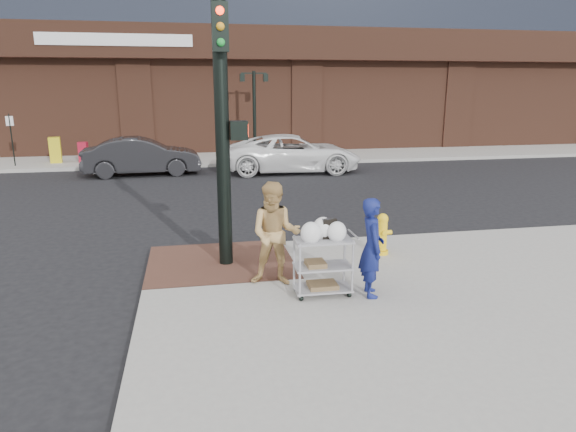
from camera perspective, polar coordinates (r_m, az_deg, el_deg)
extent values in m
plane|color=black|center=(9.42, -3.42, -7.51)|extent=(220.00, 220.00, 0.00)
cube|color=gray|center=(43.03, 7.74, 9.62)|extent=(65.00, 36.00, 0.15)
cube|color=brown|center=(10.16, -7.47, -5.03)|extent=(2.80, 2.40, 0.01)
cylinder|color=black|center=(24.91, -3.75, 11.18)|extent=(0.16, 0.16, 4.00)
cube|color=black|center=(24.88, -3.82, 15.55)|extent=(1.20, 0.06, 0.06)
cube|color=black|center=(24.81, -5.12, 15.07)|extent=(0.22, 0.22, 0.35)
cube|color=black|center=(24.95, -2.51, 15.10)|extent=(0.22, 0.22, 0.35)
cylinder|color=black|center=(24.91, -28.33, 7.44)|extent=(0.05, 0.05, 2.20)
cylinder|color=black|center=(9.54, -7.31, 9.09)|extent=(0.26, 0.26, 5.00)
cube|color=black|center=(9.55, -5.50, 9.45)|extent=(0.32, 0.28, 0.34)
cube|color=#FF260C|center=(9.57, -4.54, 9.48)|extent=(0.02, 0.18, 0.22)
cube|color=black|center=(9.27, -7.57, 20.09)|extent=(0.28, 0.18, 0.80)
imported|color=navy|center=(8.39, 9.30, -3.46)|extent=(0.46, 0.64, 1.63)
imported|color=tan|center=(8.73, -1.42, -2.01)|extent=(1.02, 0.88, 1.79)
imported|color=black|center=(21.43, -15.92, 6.40)|extent=(4.65, 1.86, 1.50)
imported|color=white|center=(21.34, 0.56, 6.97)|extent=(5.72, 2.92, 1.55)
cube|color=gray|center=(8.27, 3.94, -2.70)|extent=(0.94, 0.54, 0.03)
cube|color=gray|center=(8.40, 3.89, -5.58)|extent=(0.94, 0.54, 0.03)
cube|color=gray|center=(8.54, 3.85, -7.98)|extent=(0.94, 0.54, 0.03)
cube|color=black|center=(8.29, 4.56, -1.47)|extent=(0.23, 0.14, 0.33)
cube|color=brown|center=(8.36, 3.08, -5.31)|extent=(0.31, 0.35, 0.08)
cube|color=brown|center=(8.52, 3.86, -7.66)|extent=(0.47, 0.37, 0.07)
cylinder|color=yellow|center=(10.70, 10.32, -3.95)|extent=(0.28, 0.28, 0.08)
cylinder|color=yellow|center=(10.59, 10.41, -2.09)|extent=(0.20, 0.20, 0.62)
sphere|color=yellow|center=(10.50, 10.49, -0.31)|extent=(0.22, 0.22, 0.22)
cylinder|color=yellow|center=(10.58, 10.42, -1.83)|extent=(0.40, 0.09, 0.09)
cube|color=maroon|center=(24.92, -21.78, 6.62)|extent=(0.41, 0.38, 0.90)
cube|color=gold|center=(25.18, -24.44, 6.70)|extent=(0.53, 0.50, 1.13)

